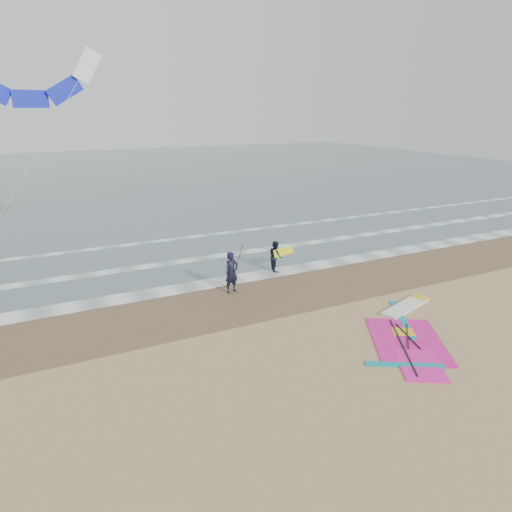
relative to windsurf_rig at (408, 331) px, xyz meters
name	(u,v)px	position (x,y,z in m)	size (l,w,h in m)	color
ground	(354,354)	(-2.82, -0.41, -0.04)	(120.00, 120.00, 0.00)	tan
sea_water	(112,176)	(-2.82, 47.59, -0.03)	(120.00, 80.00, 0.02)	#47605E
wet_sand_band	(271,293)	(-2.82, 5.59, -0.03)	(120.00, 5.00, 0.01)	brown
foam_waterline	(232,264)	(-2.82, 10.03, -0.01)	(120.00, 9.15, 0.02)	white
windsurf_rig	(408,331)	(0.00, 0.00, 0.00)	(5.88, 5.57, 0.14)	white
person_standing	(232,272)	(-4.36, 6.42, 0.91)	(0.69, 0.45, 1.89)	black
person_walking	(276,256)	(-1.24, 8.07, 0.75)	(0.77, 0.60, 1.58)	black
held_pole	(238,262)	(-4.06, 6.42, 1.35)	(0.17, 0.86, 1.82)	black
carried_kiteboard	(283,252)	(-0.84, 7.97, 0.96)	(1.30, 0.51, 0.39)	yellow
surf_kite	(28,82)	(-11.38, 12.30, 8.98)	(6.76, 2.74, 9.42)	white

